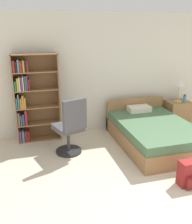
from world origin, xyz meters
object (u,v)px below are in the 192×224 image
(office_chair, at_px, (70,128))
(backpack_red, at_px, (190,174))
(nightstand, at_px, (177,113))
(bed, at_px, (153,132))
(bookshelf, at_px, (32,98))
(table_lamp, at_px, (180,84))
(water_bottle, at_px, (185,99))

(office_chair, xyz_separation_m, backpack_red, (1.54, -1.46, -0.34))
(nightstand, xyz_separation_m, backpack_red, (-1.21, -2.23, -0.12))
(bed, bearing_deg, bookshelf, 159.72)
(table_lamp, height_order, water_bottle, table_lamp)
(bookshelf, height_order, backpack_red, bookshelf)
(bookshelf, bearing_deg, nightstand, -1.41)
(nightstand, bearing_deg, water_bottle, -52.08)
(office_chair, distance_m, table_lamp, 2.87)
(bed, height_order, office_chair, office_chair)
(bed, distance_m, office_chair, 1.72)
(table_lamp, bearing_deg, bed, -143.69)
(table_lamp, bearing_deg, nightstand, 34.24)
(backpack_red, bearing_deg, table_lamp, 61.91)
(bookshelf, relative_size, bed, 0.90)
(nightstand, bearing_deg, bookshelf, 178.59)
(nightstand, xyz_separation_m, water_bottle, (0.09, -0.11, 0.39))
(bookshelf, relative_size, nightstand, 2.95)
(bookshelf, relative_size, backpack_red, 4.55)
(office_chair, distance_m, backpack_red, 2.15)
(table_lamp, relative_size, water_bottle, 2.90)
(nightstand, relative_size, table_lamp, 1.15)
(bookshelf, bearing_deg, table_lamp, -1.71)
(bed, xyz_separation_m, water_bottle, (1.14, 0.66, 0.45))
(bookshelf, height_order, office_chair, bookshelf)
(nightstand, relative_size, backpack_red, 1.54)
(bookshelf, distance_m, bed, 2.57)
(bed, height_order, water_bottle, water_bottle)
(backpack_red, bearing_deg, office_chair, 136.69)
(office_chair, height_order, table_lamp, table_lamp)
(bookshelf, bearing_deg, backpack_red, -46.77)
(bed, bearing_deg, backpack_red, -95.83)
(bookshelf, relative_size, table_lamp, 3.38)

